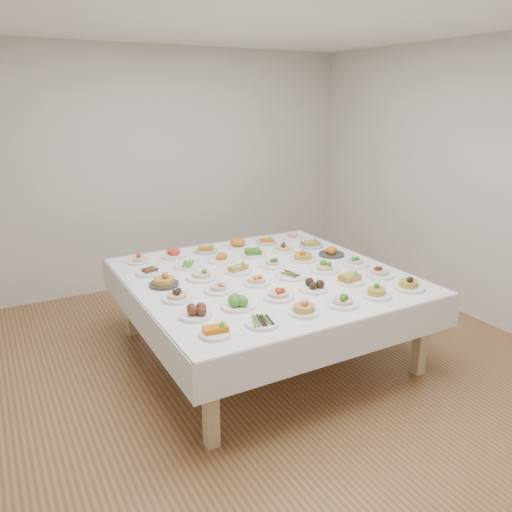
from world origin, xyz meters
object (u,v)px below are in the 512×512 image
display_table (264,282)px  dish_18 (164,277)px  dish_35 (293,236)px  dish_0 (216,329)px

display_table → dish_18: dish_18 is taller
dish_35 → dish_0: bearing=-135.1°
dish_18 → dish_0: bearing=-90.2°
display_table → dish_35: 1.21m
dish_0 → dish_18: size_ratio=0.85×
dish_0 → dish_18: bearing=89.8°
dish_0 → dish_35: 2.42m
display_table → dish_18: size_ratio=8.94×
display_table → dish_0: bearing=-135.2°
dish_0 → dish_18: dish_18 is taller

